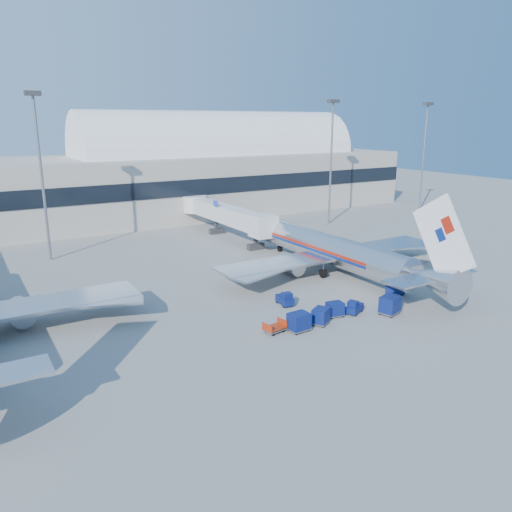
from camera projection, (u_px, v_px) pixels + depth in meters
ground at (291, 296)px, 55.33m from camera, size 260.00×260.00×0.00m
terminal at (58, 184)px, 92.71m from camera, size 170.00×28.15×21.00m
airliner_main at (335, 250)px, 63.31m from camera, size 32.00×37.26×12.07m
jetbridge_near at (222, 213)px, 83.54m from camera, size 4.40×27.50×6.25m
mast_west at (39, 152)px, 66.19m from camera, size 2.00×1.20×22.60m
mast_east at (332, 144)px, 91.29m from camera, size 2.00×1.20×22.60m
mast_far_east at (425, 141)px, 103.84m from camera, size 2.00×1.20×22.60m
barrier_near at (393, 265)px, 65.90m from camera, size 3.00×0.55×0.90m
barrier_mid at (411, 261)px, 67.56m from camera, size 3.00×0.55×0.90m
barrier_far at (427, 258)px, 69.21m from camera, size 3.00×0.55×0.90m
tug_lead at (354, 307)px, 50.22m from camera, size 2.43×1.89×1.42m
tug_right at (394, 288)px, 56.01m from camera, size 2.20×2.29×1.38m
tug_left at (285, 299)px, 52.50m from camera, size 1.40×2.39×1.48m
cart_train_a at (335, 309)px, 49.39m from camera, size 1.85×1.53×1.47m
cart_train_b at (321, 316)px, 47.49m from camera, size 2.23×2.07×1.58m
cart_train_c at (299, 322)px, 45.90m from camera, size 2.05×1.61×1.74m
cart_solo_near at (390, 305)px, 49.97m from camera, size 2.49×2.16×1.86m
cart_solo_far at (454, 282)px, 57.29m from camera, size 2.31×1.96×1.77m
cart_open_red at (275, 328)px, 45.76m from camera, size 2.15×1.66×0.53m
ramp_worker at (447, 288)px, 55.57m from camera, size 0.45×0.64×1.65m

